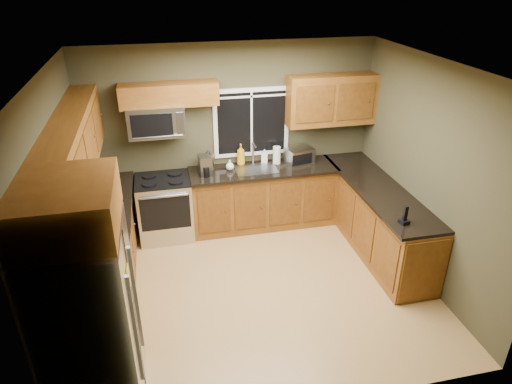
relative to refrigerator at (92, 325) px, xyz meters
name	(u,v)px	position (x,y,z in m)	size (l,w,h in m)	color
floor	(258,286)	(1.74, 1.30, -0.90)	(4.20, 4.20, 0.00)	#A77F49
ceiling	(259,68)	(1.74, 1.30, 1.80)	(4.20, 4.20, 0.00)	white
back_wall	(231,137)	(1.74, 3.10, 0.45)	(4.20, 4.20, 0.00)	#3D3A25
front_wall	(310,291)	(1.74, -0.50, 0.45)	(4.20, 4.20, 0.00)	#3D3A25
left_wall	(60,210)	(-0.36, 1.30, 0.45)	(3.60, 3.60, 0.00)	#3D3A25
right_wall	(427,173)	(3.84, 1.30, 0.45)	(3.60, 3.60, 0.00)	#3D3A25
window	(251,122)	(2.04, 3.08, 0.65)	(1.12, 0.03, 1.02)	white
base_cabinets_left	(107,253)	(-0.06, 1.78, -0.45)	(0.60, 2.65, 0.90)	brown
countertop_left	(103,220)	(-0.04, 1.78, 0.02)	(0.65, 2.65, 0.04)	black
base_cabinets_back	(263,198)	(2.15, 2.80, -0.45)	(2.17, 0.60, 0.90)	brown
countertop_back	(264,170)	(2.15, 2.78, 0.02)	(2.17, 0.65, 0.04)	black
base_cabinets_peninsula	(376,219)	(3.54, 1.84, -0.45)	(0.60, 2.52, 0.90)	brown
countertop_peninsula	(378,188)	(3.51, 1.85, 0.02)	(0.65, 2.50, 0.04)	black
upper_cabinets_left	(74,146)	(-0.20, 1.78, 0.96)	(0.33, 2.65, 0.72)	brown
upper_cabinets_back_left	(169,94)	(0.89, 2.94, 1.17)	(1.30, 0.33, 0.30)	brown
upper_cabinets_back_right	(331,100)	(3.19, 2.94, 0.96)	(1.30, 0.33, 0.72)	brown
upper_cabinet_over_fridge	(66,208)	(0.00, 0.00, 1.13)	(0.72, 0.90, 0.38)	brown
refrigerator	(92,325)	(0.00, 0.00, 0.00)	(0.74, 0.90, 1.80)	#B7B7BC
range	(165,207)	(0.69, 2.77, -0.43)	(0.76, 0.69, 0.94)	#B7B7BC
microwave	(156,121)	(0.69, 2.91, 0.83)	(0.76, 0.41, 0.42)	#B7B7BC
sink	(256,168)	(2.04, 2.79, 0.05)	(0.60, 0.42, 0.36)	slate
toaster_oven	(299,156)	(2.72, 2.86, 0.16)	(0.44, 0.37, 0.24)	#B7B7BC
coffee_maker	(205,166)	(1.30, 2.75, 0.17)	(0.19, 0.24, 0.28)	slate
kettle	(208,160)	(1.37, 2.95, 0.17)	(0.18, 0.18, 0.29)	#B7B7BC
paper_towel_roll	(277,155)	(2.39, 2.93, 0.17)	(0.12, 0.12, 0.29)	white
soap_bottle_a	(241,154)	(1.86, 3.00, 0.20)	(0.12, 0.12, 0.32)	gold
soap_bottle_b	(264,156)	(2.22, 3.00, 0.14)	(0.09, 0.09, 0.20)	white
soap_bottle_c	(230,165)	(1.67, 2.84, 0.11)	(0.12, 0.12, 0.15)	white
cordless_phone	(404,218)	(3.37, 0.90, 0.11)	(0.12, 0.12, 0.22)	black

